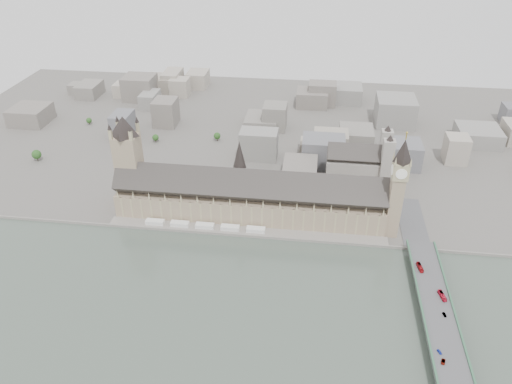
# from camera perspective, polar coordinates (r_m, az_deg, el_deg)

# --- Properties ---
(ground) EXTENTS (900.00, 900.00, 0.00)m
(ground) POSITION_cam_1_polar(r_m,az_deg,el_deg) (489.35, -1.08, -4.14)
(ground) COLOR #595651
(ground) RESTS_ON ground
(river_thames) EXTENTS (600.00, 600.00, 0.00)m
(river_thames) POSITION_cam_1_polar(r_m,az_deg,el_deg) (369.70, -5.00, -19.00)
(river_thames) COLOR #434F43
(river_thames) RESTS_ON ground
(embankment_wall) EXTENTS (600.00, 1.50, 3.00)m
(embankment_wall) POSITION_cam_1_polar(r_m,az_deg,el_deg) (476.46, -1.35, -5.03)
(embankment_wall) COLOR slate
(embankment_wall) RESTS_ON ground
(river_terrace) EXTENTS (270.00, 15.00, 2.00)m
(river_terrace) POSITION_cam_1_polar(r_m,az_deg,el_deg) (482.74, -1.21, -4.55)
(river_terrace) COLOR slate
(river_terrace) RESTS_ON ground
(terrace_tents) EXTENTS (118.00, 7.00, 4.00)m
(terrace_tents) POSITION_cam_1_polar(r_m,az_deg,el_deg) (488.03, -5.87, -3.85)
(terrace_tents) COLOR white
(terrace_tents) RESTS_ON river_terrace
(palace_of_westminster) EXTENTS (265.00, 40.73, 55.44)m
(palace_of_westminster) POSITION_cam_1_polar(r_m,az_deg,el_deg) (492.94, -0.78, -0.67)
(palace_of_westminster) COLOR gray
(palace_of_westminster) RESTS_ON ground
(elizabeth_tower) EXTENTS (17.00, 17.00, 107.50)m
(elizabeth_tower) POSITION_cam_1_polar(r_m,az_deg,el_deg) (467.51, 15.98, 1.13)
(elizabeth_tower) COLOR gray
(elizabeth_tower) RESTS_ON ground
(victoria_tower) EXTENTS (30.00, 30.00, 100.00)m
(victoria_tower) POSITION_cam_1_polar(r_m,az_deg,el_deg) (511.83, -14.38, 3.75)
(victoria_tower) COLOR gray
(victoria_tower) RESTS_ON ground
(central_tower) EXTENTS (13.00, 13.00, 48.00)m
(central_tower) POSITION_cam_1_polar(r_m,az_deg,el_deg) (482.08, -1.88, 3.36)
(central_tower) COLOR tan
(central_tower) RESTS_ON ground
(westminster_bridge) EXTENTS (25.00, 325.00, 10.25)m
(westminster_bridge) POSITION_cam_1_polar(r_m,az_deg,el_deg) (426.54, 19.61, -11.75)
(westminster_bridge) COLOR #474749
(westminster_bridge) RESTS_ON ground
(bridge_parapets) EXTENTS (25.00, 235.00, 1.15)m
(bridge_parapets) POSITION_cam_1_polar(r_m,az_deg,el_deg) (391.79, 20.86, -15.54)
(bridge_parapets) COLOR #376548
(bridge_parapets) RESTS_ON westminster_bridge
(westminster_abbey) EXTENTS (68.00, 36.00, 64.00)m
(westminster_abbey) POSITION_cam_1_polar(r_m,az_deg,el_deg) (555.52, 11.75, 2.86)
(westminster_abbey) COLOR gray
(westminster_abbey) RESTS_ON ground
(city_skyline_inland) EXTENTS (720.00, 360.00, 38.00)m
(city_skyline_inland) POSITION_cam_1_polar(r_m,az_deg,el_deg) (694.33, 1.87, 8.89)
(city_skyline_inland) COLOR gray
(city_skyline_inland) RESTS_ON ground
(park_trees) EXTENTS (110.00, 30.00, 15.00)m
(park_trees) POSITION_cam_1_polar(r_m,az_deg,el_deg) (536.14, -1.22, 0.29)
(park_trees) COLOR #214217
(park_trees) RESTS_ON ground
(red_bus_north) EXTENTS (4.71, 12.35, 3.36)m
(red_bus_north) POSITION_cam_1_polar(r_m,az_deg,el_deg) (445.78, 18.23, -8.16)
(red_bus_north) COLOR #B1141A
(red_bus_north) RESTS_ON westminster_bridge
(red_bus_south) EXTENTS (5.38, 12.34, 3.35)m
(red_bus_south) POSITION_cam_1_polar(r_m,az_deg,el_deg) (424.03, 20.51, -11.03)
(red_bus_south) COLOR red
(red_bus_south) RESTS_ON westminster_bridge
(car_blue) EXTENTS (3.40, 4.78, 1.51)m
(car_blue) POSITION_cam_1_polar(r_m,az_deg,el_deg) (382.47, 20.24, -16.76)
(car_blue) COLOR #192DA5
(car_blue) RESTS_ON westminster_bridge
(car_silver) EXTENTS (2.69, 4.95, 1.55)m
(car_silver) POSITION_cam_1_polar(r_m,az_deg,el_deg) (409.96, 20.73, -12.97)
(car_silver) COLOR gray
(car_silver) RESTS_ON westminster_bridge
(car_grey) EXTENTS (4.04, 5.91, 1.50)m
(car_grey) POSITION_cam_1_polar(r_m,az_deg,el_deg) (377.28, 20.61, -17.70)
(car_grey) COLOR gray
(car_grey) RESTS_ON westminster_bridge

